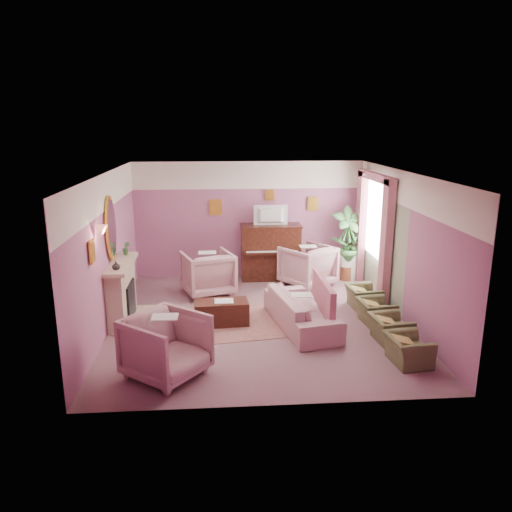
{
  "coord_description": "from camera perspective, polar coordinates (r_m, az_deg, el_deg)",
  "views": [
    {
      "loc": [
        -0.73,
        -8.9,
        3.63
      ],
      "look_at": [
        -0.02,
        0.4,
        1.17
      ],
      "focal_mm": 35.0,
      "sensor_mm": 36.0,
      "label": 1
    }
  ],
  "objects": [
    {
      "name": "floral_armchair_front",
      "position": [
        7.54,
        -10.23,
        -9.79
      ],
      "size": [
        1.01,
        1.01,
        1.06
      ],
      "primitive_type": "imported",
      "color": "#C18F96",
      "rests_on": "floor"
    },
    {
      "name": "wall_left",
      "position": [
        9.39,
        -16.63,
        0.4
      ],
      "size": [
        0.02,
        6.0,
        2.8
      ],
      "primitive_type": "cube",
      "color": "#87527C",
      "rests_on": "floor"
    },
    {
      "name": "side_plant_small",
      "position": [
        12.13,
        11.12,
        1.18
      ],
      "size": [
        0.16,
        0.16,
        0.28
      ],
      "primitive_type": "imported",
      "color": "#41823E",
      "rests_on": "side_table"
    },
    {
      "name": "mantel_shelf",
      "position": [
        9.61,
        -15.16,
        -0.9
      ],
      "size": [
        0.4,
        1.55,
        0.07
      ],
      "primitive_type": "cube",
      "color": "tan",
      "rests_on": "fireplace_surround"
    },
    {
      "name": "print_back_right",
      "position": [
        12.22,
        6.5,
        5.96
      ],
      "size": [
        0.26,
        0.03,
        0.34
      ],
      "primitive_type": "cube",
      "color": "gold",
      "rests_on": "wall_back"
    },
    {
      "name": "sofa",
      "position": [
        9.26,
        5.22,
        -5.5
      ],
      "size": [
        0.71,
        2.14,
        0.86
      ],
      "primitive_type": "imported",
      "color": "#C18F96",
      "rests_on": "floor"
    },
    {
      "name": "floral_armchair_left",
      "position": [
        10.99,
        -5.55,
        -1.69
      ],
      "size": [
        1.01,
        1.01,
        1.06
      ],
      "primitive_type": "imported",
      "color": "#C18F96",
      "rests_on": "floor"
    },
    {
      "name": "side_table",
      "position": [
        12.31,
        10.35,
        -0.94
      ],
      "size": [
        0.52,
        0.52,
        0.7
      ],
      "primitive_type": "cylinder",
      "color": "white",
      "rests_on": "floor"
    },
    {
      "name": "sconce_shade",
      "position": [
        8.43,
        -17.23,
        2.81
      ],
      "size": [
        0.2,
        0.2,
        0.16
      ],
      "primitive_type": "cone",
      "color": "#F08965",
      "rests_on": "wall_left"
    },
    {
      "name": "area_rug",
      "position": [
        9.52,
        -3.6,
        -7.65
      ],
      "size": [
        2.73,
        2.13,
        0.01
      ],
      "primitive_type": "cube",
      "rotation": [
        0.0,
        0.0,
        0.14
      ],
      "color": "#995D58",
      "rests_on": "floor"
    },
    {
      "name": "mantel_plant",
      "position": [
        10.09,
        -14.61,
        0.87
      ],
      "size": [
        0.16,
        0.16,
        0.28
      ],
      "primitive_type": "imported",
      "color": "#41823E",
      "rests_on": "mantel_shelf"
    },
    {
      "name": "window_blind",
      "position": [
        11.17,
        13.66,
        4.39
      ],
      "size": [
        0.03,
        1.4,
        1.8
      ],
      "primitive_type": "cube",
      "color": "white",
      "rests_on": "wall_right"
    },
    {
      "name": "floor",
      "position": [
        9.64,
        0.32,
        -7.36
      ],
      "size": [
        5.5,
        6.0,
        0.01
      ],
      "primitive_type": "cube",
      "color": "#875E66",
      "rests_on": "ground"
    },
    {
      "name": "wall_back",
      "position": [
        12.13,
        -0.82,
        4.17
      ],
      "size": [
        5.5,
        0.02,
        2.8
      ],
      "primitive_type": "cube",
      "color": "#87527C",
      "rests_on": "floor"
    },
    {
      "name": "stripe_panel",
      "position": [
        11.07,
        14.03,
        0.97
      ],
      "size": [
        0.01,
        3.0,
        2.15
      ],
      "primitive_type": "cube",
      "color": "#959F81",
      "rests_on": "wall_right"
    },
    {
      "name": "mirror_glass",
      "position": [
        9.48,
        -16.12,
        3.05
      ],
      "size": [
        0.01,
        0.6,
        1.06
      ],
      "primitive_type": "ellipsoid",
      "color": "silver",
      "rests_on": "wall_left"
    },
    {
      "name": "wall_right",
      "position": [
        9.81,
        16.56,
        1.0
      ],
      "size": [
        0.02,
        6.0,
        2.8
      ],
      "primitive_type": "cube",
      "color": "#87527C",
      "rests_on": "floor"
    },
    {
      "name": "print_left_wall",
      "position": [
        8.18,
        -18.23,
        0.5
      ],
      "size": [
        0.03,
        0.28,
        0.36
      ],
      "primitive_type": "cube",
      "color": "gold",
      "rests_on": "wall_left"
    },
    {
      "name": "mantel_vase",
      "position": [
        9.11,
        -15.71,
        -1.07
      ],
      "size": [
        0.16,
        0.16,
        0.16
      ],
      "primitive_type": "imported",
      "color": "white",
      "rests_on": "mantel_shelf"
    },
    {
      "name": "side_plant_big",
      "position": [
        12.18,
        10.46,
        1.42
      ],
      "size": [
        0.3,
        0.3,
        0.34
      ],
      "primitive_type": "imported",
      "color": "#41823E",
      "rests_on": "side_table"
    },
    {
      "name": "fireplace_surround",
      "position": [
        9.78,
        -15.11,
        -4.11
      ],
      "size": [
        0.3,
        1.4,
        1.1
      ],
      "primitive_type": "cube",
      "color": "tan",
      "rests_on": "floor"
    },
    {
      "name": "print_back_left",
      "position": [
        12.01,
        -4.64,
        5.57
      ],
      "size": [
        0.3,
        0.03,
        0.38
      ],
      "primitive_type": "cube",
      "color": "gold",
      "rests_on": "wall_back"
    },
    {
      "name": "pelmet",
      "position": [
        11.03,
        13.53,
        8.79
      ],
      "size": [
        0.16,
        2.2,
        0.16
      ],
      "primitive_type": "cube",
      "color": "#B45F71",
      "rests_on": "wall_right"
    },
    {
      "name": "olive_chair_c",
      "position": [
        9.67,
        13.54,
        -5.8
      ],
      "size": [
        0.49,
        0.7,
        0.61
      ],
      "primitive_type": "imported",
      "color": "#5C603B",
      "rests_on": "floor"
    },
    {
      "name": "curtain_left",
      "position": [
        10.37,
        14.64,
        1.29
      ],
      "size": [
        0.16,
        0.34,
        2.6
      ],
      "primitive_type": "cube",
      "color": "#B45F71",
      "rests_on": "floor"
    },
    {
      "name": "fireplace_inset",
      "position": [
        9.81,
        -14.47,
        -4.94
      ],
      "size": [
        0.18,
        0.72,
        0.68
      ],
      "primitive_type": "cube",
      "color": "black",
      "rests_on": "floor"
    },
    {
      "name": "fire_ember",
      "position": [
        9.87,
        -14.18,
        -5.92
      ],
      "size": [
        0.06,
        0.54,
        0.1
      ],
      "primitive_type": "cube",
      "color": "#FF4001",
      "rests_on": "floor"
    },
    {
      "name": "television",
      "position": [
        11.77,
        1.73,
        4.83
      ],
      "size": [
        0.8,
        0.12,
        0.48
      ],
      "primitive_type": "imported",
      "color": "black",
      "rests_on": "piano"
    },
    {
      "name": "curtain_right",
      "position": [
        12.08,
        11.87,
        3.32
      ],
      "size": [
        0.16,
        0.34,
        2.6
      ],
      "primitive_type": "cube",
      "color": "#B45F71",
      "rests_on": "floor"
    },
    {
      "name": "wall_front",
      "position": [
        6.35,
        2.55,
        -5.81
      ],
      "size": [
        5.5,
        0.02,
        2.8
      ],
      "primitive_type": "cube",
      "color": "#87527C",
      "rests_on": "floor"
    },
    {
      "name": "ceiling",
      "position": [
        8.97,
        0.35,
        9.45
      ],
      "size": [
        5.5,
        6.0,
        0.01
      ],
      "primitive_type": "cube",
      "color": "silver",
      "rests_on": "wall_back"
    },
    {
      "name": "piano_keys",
      "position": [
        11.66,
        1.85,
        0.5
      ],
      "size": [
        1.2,
        0.08,
        0.02
      ],
      "primitive_type": "cube",
      "color": "white",
      "rests_on": "piano"
    },
    {
      "name": "floral_armchair_right",
      "position": [
        11.56,
        5.91,
        -0.87
      ],
      "size": [
        1.01,
        1.01,
        1.06
      ],
      "primitive_type": "imported",
      "color": "#C18F96",
      "rests_on": "floor"
    },
    {
      "name": "print_back_mid",
      "position": [
        12.03,
        1.58,
        6.97
      ],
      "size": [
        0.22,
        0.03,
        0.26
      ],
      "primitive_type": "cube",
      "color": "gold",
      "rests_on": "wall_back"
    },
    {
      "name": "sofa_throw",
      "position": [
        9.28,
        7.69,
        -4.43
      ],
      "size": [
        0.11,
        1.62,
        0.59
      ],
      "primitive_type": "cube",
      "color": "#B45F71",
      "rests_on": "sofa"
    },
    {
      "name": "palm_pot",
      "position": [
        12.25,
        10.25,
        -1.89
      ],
      "size": [
        0.34,
        0.34,
        0.34
      ],
      "primitive_type": "cylinder",
      "color": "brown",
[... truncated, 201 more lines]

